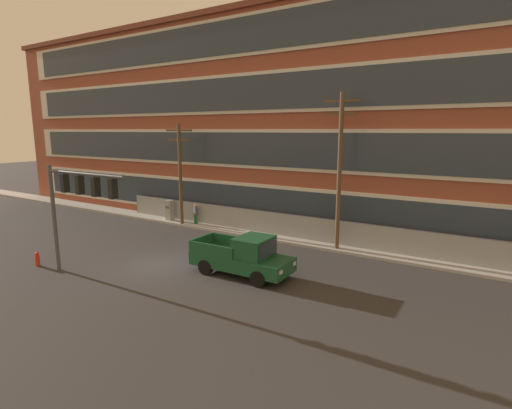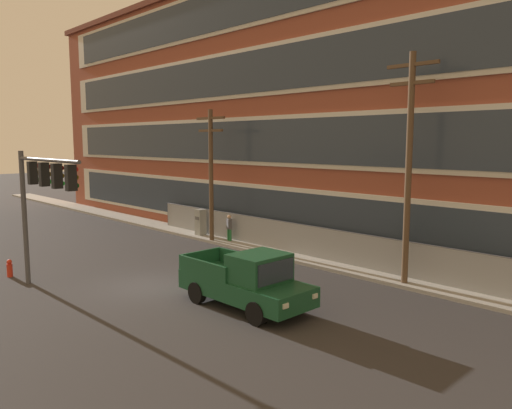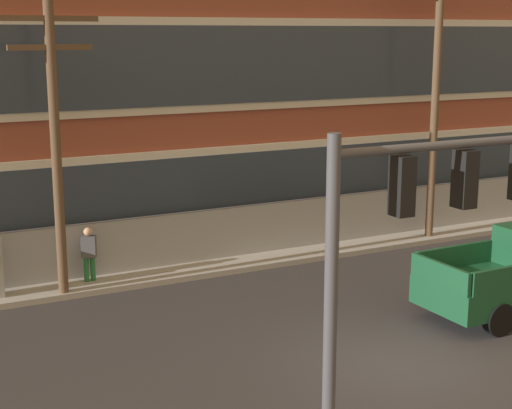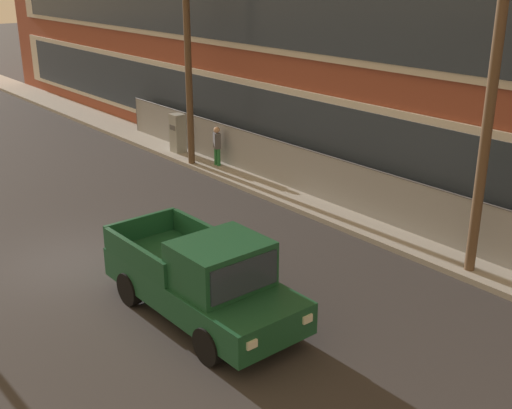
{
  "view_description": "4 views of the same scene",
  "coord_description": "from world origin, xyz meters",
  "px_view_note": "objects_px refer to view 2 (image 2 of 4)",
  "views": [
    {
      "loc": [
        15.65,
        -14.78,
        7.26
      ],
      "look_at": [
        3.79,
        3.92,
        3.13
      ],
      "focal_mm": 28.0,
      "sensor_mm": 36.0,
      "label": 1
    },
    {
      "loc": [
        17.56,
        -10.45,
        5.94
      ],
      "look_at": [
        1.45,
        4.76,
        3.12
      ],
      "focal_mm": 35.0,
      "sensor_mm": 36.0,
      "label": 2
    },
    {
      "loc": [
        -9.77,
        -12.48,
        6.92
      ],
      "look_at": [
        -0.78,
        4.96,
        2.59
      ],
      "focal_mm": 55.0,
      "sensor_mm": 36.0,
      "label": 3
    },
    {
      "loc": [
        15.33,
        -5.91,
        7.43
      ],
      "look_at": [
        3.6,
        3.6,
        1.84
      ],
      "focal_mm": 45.0,
      "sensor_mm": 36.0,
      "label": 4
    }
  ],
  "objects_px": {
    "pedestrian_near_cabinet": "(229,227)",
    "fire_hydrant": "(10,268)",
    "electrical_cabinet": "(200,223)",
    "traffic_signal_mast": "(41,188)",
    "pickup_truck_dark_green": "(247,282)",
    "utility_pole_near_corner": "(211,169)",
    "utility_pole_midblock": "(409,161)"
  },
  "relations": [
    {
      "from": "pedestrian_near_cabinet",
      "to": "fire_hydrant",
      "type": "height_order",
      "value": "pedestrian_near_cabinet"
    },
    {
      "from": "fire_hydrant",
      "to": "electrical_cabinet",
      "type": "bearing_deg",
      "value": 97.39
    },
    {
      "from": "traffic_signal_mast",
      "to": "fire_hydrant",
      "type": "height_order",
      "value": "traffic_signal_mast"
    },
    {
      "from": "pickup_truck_dark_green",
      "to": "electrical_cabinet",
      "type": "height_order",
      "value": "pickup_truck_dark_green"
    },
    {
      "from": "pickup_truck_dark_green",
      "to": "utility_pole_near_corner",
      "type": "height_order",
      "value": "utility_pole_near_corner"
    },
    {
      "from": "pickup_truck_dark_green",
      "to": "fire_hydrant",
      "type": "distance_m",
      "value": 11.36
    },
    {
      "from": "pickup_truck_dark_green",
      "to": "electrical_cabinet",
      "type": "bearing_deg",
      "value": 150.01
    },
    {
      "from": "utility_pole_near_corner",
      "to": "pedestrian_near_cabinet",
      "type": "distance_m",
      "value": 3.51
    },
    {
      "from": "traffic_signal_mast",
      "to": "fire_hydrant",
      "type": "bearing_deg",
      "value": -176.2
    },
    {
      "from": "traffic_signal_mast",
      "to": "pickup_truck_dark_green",
      "type": "bearing_deg",
      "value": 34.33
    },
    {
      "from": "pedestrian_near_cabinet",
      "to": "utility_pole_midblock",
      "type": "bearing_deg",
      "value": -1.91
    },
    {
      "from": "utility_pole_near_corner",
      "to": "utility_pole_midblock",
      "type": "bearing_deg",
      "value": 1.05
    },
    {
      "from": "pickup_truck_dark_green",
      "to": "utility_pole_near_corner",
      "type": "distance_m",
      "value": 12.31
    },
    {
      "from": "electrical_cabinet",
      "to": "fire_hydrant",
      "type": "distance_m",
      "value": 11.72
    },
    {
      "from": "utility_pole_near_corner",
      "to": "utility_pole_midblock",
      "type": "distance_m",
      "value": 12.49
    },
    {
      "from": "pedestrian_near_cabinet",
      "to": "fire_hydrant",
      "type": "bearing_deg",
      "value": -95.45
    },
    {
      "from": "traffic_signal_mast",
      "to": "fire_hydrant",
      "type": "relative_size",
      "value": 7.21
    },
    {
      "from": "utility_pole_midblock",
      "to": "pedestrian_near_cabinet",
      "type": "distance_m",
      "value": 12.31
    },
    {
      "from": "pickup_truck_dark_green",
      "to": "fire_hydrant",
      "type": "relative_size",
      "value": 6.81
    },
    {
      "from": "electrical_cabinet",
      "to": "fire_hydrant",
      "type": "relative_size",
      "value": 2.25
    },
    {
      "from": "utility_pole_midblock",
      "to": "fire_hydrant",
      "type": "xyz_separation_m",
      "value": [
        -12.7,
        -11.35,
        -4.76
      ]
    },
    {
      "from": "utility_pole_midblock",
      "to": "fire_hydrant",
      "type": "bearing_deg",
      "value": -138.21
    },
    {
      "from": "utility_pole_near_corner",
      "to": "traffic_signal_mast",
      "type": "bearing_deg",
      "value": -73.03
    },
    {
      "from": "utility_pole_near_corner",
      "to": "utility_pole_midblock",
      "type": "relative_size",
      "value": 0.82
    },
    {
      "from": "traffic_signal_mast",
      "to": "utility_pole_near_corner",
      "type": "xyz_separation_m",
      "value": [
        -3.32,
        10.89,
        0.16
      ]
    },
    {
      "from": "electrical_cabinet",
      "to": "fire_hydrant",
      "type": "bearing_deg",
      "value": -82.61
    },
    {
      "from": "electrical_cabinet",
      "to": "pedestrian_near_cabinet",
      "type": "distance_m",
      "value": 2.63
    },
    {
      "from": "electrical_cabinet",
      "to": "pedestrian_near_cabinet",
      "type": "bearing_deg",
      "value": 2.7
    },
    {
      "from": "utility_pole_near_corner",
      "to": "pedestrian_near_cabinet",
      "type": "bearing_deg",
      "value": 34.9
    },
    {
      "from": "traffic_signal_mast",
      "to": "electrical_cabinet",
      "type": "bearing_deg",
      "value": 113.99
    },
    {
      "from": "traffic_signal_mast",
      "to": "electrical_cabinet",
      "type": "xyz_separation_m",
      "value": [
        -5.06,
        11.38,
        -3.27
      ]
    },
    {
      "from": "utility_pole_midblock",
      "to": "traffic_signal_mast",
      "type": "bearing_deg",
      "value": -129.43
    }
  ]
}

